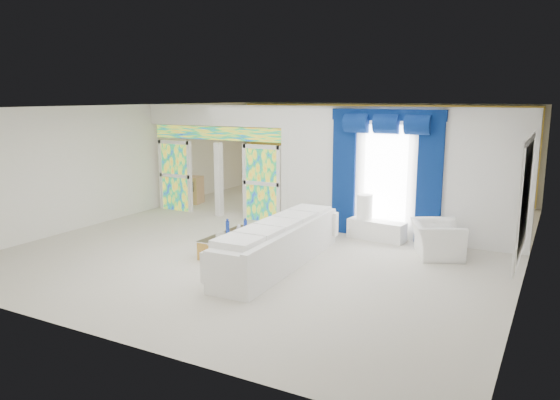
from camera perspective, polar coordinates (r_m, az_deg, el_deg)
The scene contains 22 objects.
floor at distance 12.53m, azimuth 1.40°, elevation -3.88°, with size 12.00×12.00×0.00m, color #B7AF9E.
dividing_wall at distance 12.38m, azimuth 12.48°, elevation 2.76°, with size 5.70×0.18×3.00m, color white.
dividing_header at distance 14.44m, azimuth -6.96°, elevation 8.99°, with size 4.30×0.18×0.55m, color white.
stained_panel_left at distance 15.46m, azimuth -11.14°, elevation 2.57°, with size 0.95×0.04×2.00m, color #994C3F.
stained_panel_right at distance 13.85m, azimuth -1.97°, elevation 1.79°, with size 0.95×0.04×2.00m, color #994C3F.
stained_transom at distance 14.47m, azimuth -6.92°, elevation 7.11°, with size 4.00×0.05×0.35m, color #994C3F.
window_pane at distance 12.36m, azimuth 11.23°, elevation 2.57°, with size 1.00×0.02×2.30m, color white.
blue_drape_left at distance 12.66m, azimuth 6.86°, elevation 2.67°, with size 0.55×0.10×2.80m, color #031345.
blue_drape_right at distance 12.09m, azimuth 15.71°, elevation 1.93°, with size 0.55×0.10×2.80m, color #031345.
blue_pelmet at distance 12.21m, azimuth 11.43°, elevation 8.92°, with size 2.60×0.12×0.25m, color #031345.
wall_mirror at distance 9.95m, azimuth 24.83°, elevation 0.29°, with size 0.04×2.70×1.90m, color white.
gold_curtains at distance 17.65m, azimuth 10.17°, elevation 5.28°, with size 9.70×0.12×2.90m, color #B4782B.
white_sofa at distance 10.34m, azimuth -0.07°, elevation -4.97°, with size 0.84×3.94×0.75m, color white.
coffee_table at distance 11.32m, azimuth -5.38°, elevation -4.63°, with size 0.54×1.63×0.36m, color #B88739.
console_table at distance 12.39m, azimuth 10.28°, elevation -3.18°, with size 1.32×0.42×0.44m, color white.
table_lamp at distance 12.37m, azimuth 9.04°, elevation -0.75°, with size 0.36×0.36×0.58m, color white.
armchair at distance 11.37m, azimuth 16.42°, elevation -4.06°, with size 1.10×0.96×0.71m, color white.
grand_piano at distance 15.71m, azimuth 1.06°, elevation 0.83°, with size 1.32×1.73×0.88m, color black.
piano_bench at distance 14.39m, azimuth -1.86°, elevation -1.34°, with size 0.83×0.32×0.28m, color black.
tv_console at distance 16.49m, azimuth -9.38°, elevation 1.08°, with size 0.57×0.51×0.82m, color tan.
chandelier at distance 16.19m, azimuth -0.38°, elevation 9.02°, with size 0.60×0.60×0.60m, color gold.
decanters at distance 11.42m, azimuth -4.73°, elevation -2.98°, with size 0.18×0.67×0.30m.
Camera 1 is at (5.47, -10.79, 3.24)m, focal length 34.19 mm.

